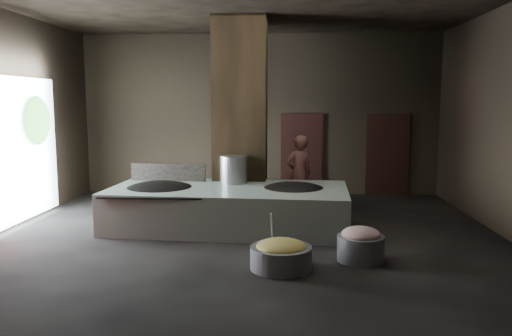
# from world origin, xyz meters

# --- Properties ---
(floor) EXTENTS (10.00, 9.00, 0.10)m
(floor) POSITION_xyz_m (0.00, 0.00, -0.05)
(floor) COLOR black
(floor) RESTS_ON ground
(back_wall) EXTENTS (10.00, 0.10, 4.50)m
(back_wall) POSITION_xyz_m (0.00, 4.55, 2.25)
(back_wall) COLOR black
(back_wall) RESTS_ON ground
(front_wall) EXTENTS (10.00, 0.10, 4.50)m
(front_wall) POSITION_xyz_m (0.00, -4.55, 2.25)
(front_wall) COLOR black
(front_wall) RESTS_ON ground
(pillar) EXTENTS (1.20, 1.20, 4.50)m
(pillar) POSITION_xyz_m (-0.30, 1.90, 2.25)
(pillar) COLOR black
(pillar) RESTS_ON ground
(hearth_platform) EXTENTS (5.03, 2.65, 0.85)m
(hearth_platform) POSITION_xyz_m (-0.43, 0.55, 0.43)
(hearth_platform) COLOR beige
(hearth_platform) RESTS_ON ground
(platform_cap) EXTENTS (4.79, 2.30, 0.03)m
(platform_cap) POSITION_xyz_m (-0.43, 0.55, 0.82)
(platform_cap) COLOR black
(platform_cap) RESTS_ON hearth_platform
(wok_left) EXTENTS (1.54, 1.54, 0.43)m
(wok_left) POSITION_xyz_m (-1.88, 0.50, 0.75)
(wok_left) COLOR black
(wok_left) RESTS_ON hearth_platform
(wok_left_rim) EXTENTS (1.58, 1.58, 0.05)m
(wok_left_rim) POSITION_xyz_m (-1.88, 0.50, 0.82)
(wok_left_rim) COLOR black
(wok_left_rim) RESTS_ON hearth_platform
(wok_right) EXTENTS (1.44, 1.44, 0.40)m
(wok_right) POSITION_xyz_m (0.92, 0.60, 0.75)
(wok_right) COLOR black
(wok_right) RESTS_ON hearth_platform
(wok_right_rim) EXTENTS (1.47, 1.47, 0.05)m
(wok_right_rim) POSITION_xyz_m (0.92, 0.60, 0.82)
(wok_right_rim) COLOR black
(wok_right_rim) RESTS_ON hearth_platform
(stock_pot) EXTENTS (0.60, 0.60, 0.64)m
(stock_pot) POSITION_xyz_m (-0.38, 1.10, 1.13)
(stock_pot) COLOR #ABACB3
(stock_pot) RESTS_ON hearth_platform
(splash_guard) EXTENTS (1.70, 0.17, 0.43)m
(splash_guard) POSITION_xyz_m (-1.88, 1.30, 1.03)
(splash_guard) COLOR black
(splash_guard) RESTS_ON hearth_platform
(cook) EXTENTS (0.79, 0.67, 1.84)m
(cook) POSITION_xyz_m (1.07, 2.11, 0.92)
(cook) COLOR brown
(cook) RESTS_ON ground
(veg_basin) EXTENTS (1.27, 1.27, 0.36)m
(veg_basin) POSITION_xyz_m (0.69, -2.01, 0.18)
(veg_basin) COLOR slate
(veg_basin) RESTS_ON ground
(veg_fill) EXTENTS (0.80, 0.80, 0.25)m
(veg_fill) POSITION_xyz_m (0.69, -2.01, 0.35)
(veg_fill) COLOR #8CA751
(veg_fill) RESTS_ON veg_basin
(ladle) EXTENTS (0.05, 0.39, 0.70)m
(ladle) POSITION_xyz_m (0.54, -1.86, 0.55)
(ladle) COLOR #ABACB3
(ladle) RESTS_ON veg_basin
(meat_basin) EXTENTS (1.00, 1.00, 0.43)m
(meat_basin) POSITION_xyz_m (2.00, -1.54, 0.21)
(meat_basin) COLOR slate
(meat_basin) RESTS_ON ground
(meat_fill) EXTENTS (0.64, 0.64, 0.25)m
(meat_fill) POSITION_xyz_m (2.00, -1.54, 0.45)
(meat_fill) COLOR #B2706A
(meat_fill) RESTS_ON meat_basin
(doorway_near) EXTENTS (1.18, 0.08, 2.38)m
(doorway_near) POSITION_xyz_m (1.20, 4.45, 1.10)
(doorway_near) COLOR black
(doorway_near) RESTS_ON ground
(doorway_near_glow) EXTENTS (0.79, 0.04, 1.87)m
(doorway_near_glow) POSITION_xyz_m (1.15, 4.67, 1.05)
(doorway_near_glow) COLOR #8C6647
(doorway_near_glow) RESTS_ON ground
(doorway_far) EXTENTS (1.18, 0.08, 2.38)m
(doorway_far) POSITION_xyz_m (3.60, 4.45, 1.10)
(doorway_far) COLOR black
(doorway_far) RESTS_ON ground
(doorway_far_glow) EXTENTS (0.78, 0.04, 1.84)m
(doorway_far_glow) POSITION_xyz_m (3.82, 4.52, 1.05)
(doorway_far_glow) COLOR #8C6647
(doorway_far_glow) RESTS_ON ground
(left_opening) EXTENTS (0.04, 4.20, 3.10)m
(left_opening) POSITION_xyz_m (-4.95, 0.20, 1.60)
(left_opening) COLOR white
(left_opening) RESTS_ON ground
(tree_silhouette) EXTENTS (0.28, 1.10, 1.10)m
(tree_silhouette) POSITION_xyz_m (-4.85, 1.30, 2.20)
(tree_silhouette) COLOR #194714
(tree_silhouette) RESTS_ON left_opening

